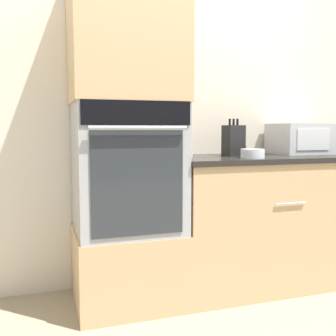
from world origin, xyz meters
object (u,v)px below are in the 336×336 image
object	(u,v)px
microwave	(302,139)
condiment_jar_back	(186,149)
condiment_jar_near	(244,149)
wall_oven	(127,168)
knife_block	(233,140)
condiment_jar_mid	(231,146)
condiment_jar_far	(188,152)
bowl	(253,154)

from	to	relation	value
microwave	condiment_jar_back	size ratio (longest dim) A/B	4.21
condiment_jar_near	condiment_jar_back	size ratio (longest dim) A/B	0.84
wall_oven	knife_block	distance (m)	0.78
knife_block	condiment_jar_back	bearing A→B (deg)	165.79
microwave	condiment_jar_near	world-z (taller)	microwave
wall_oven	condiment_jar_mid	size ratio (longest dim) A/B	6.93
wall_oven	knife_block	xyz separation A→B (m)	(0.76, 0.05, 0.16)
microwave	condiment_jar_near	size ratio (longest dim) A/B	4.98
wall_oven	condiment_jar_mid	distance (m)	0.90
condiment_jar_back	condiment_jar_mid	bearing A→B (deg)	18.18
condiment_jar_near	condiment_jar_back	xyz separation A→B (m)	(-0.43, 0.03, 0.01)
wall_oven	condiment_jar_far	size ratio (longest dim) A/B	10.00
microwave	knife_block	distance (m)	0.61
microwave	knife_block	bearing A→B (deg)	-173.95
wall_oven	condiment_jar_far	bearing A→B (deg)	2.15
bowl	condiment_jar_back	xyz separation A→B (m)	(-0.35, 0.30, 0.02)
condiment_jar_near	condiment_jar_mid	bearing A→B (deg)	94.90
bowl	condiment_jar_back	distance (m)	0.46
microwave	condiment_jar_back	xyz separation A→B (m)	(-0.93, 0.02, -0.06)
condiment_jar_mid	bowl	bearing A→B (deg)	-98.67
bowl	condiment_jar_mid	distance (m)	0.44
bowl	condiment_jar_near	world-z (taller)	condiment_jar_near
knife_block	condiment_jar_near	distance (m)	0.14
wall_oven	condiment_jar_far	world-z (taller)	wall_oven
condiment_jar_back	knife_block	bearing A→B (deg)	-14.21
condiment_jar_near	condiment_jar_back	bearing A→B (deg)	175.89
condiment_jar_near	condiment_jar_mid	size ratio (longest dim) A/B	0.77
knife_block	condiment_jar_far	size ratio (longest dim) A/B	3.24
knife_block	condiment_jar_far	world-z (taller)	knife_block
wall_oven	condiment_jar_near	xyz separation A→B (m)	(0.87, 0.10, 0.10)
knife_block	bowl	bearing A→B (deg)	-82.49
condiment_jar_far	wall_oven	bearing A→B (deg)	-177.85
bowl	microwave	bearing A→B (deg)	25.79
condiment_jar_mid	condiment_jar_far	world-z (taller)	condiment_jar_mid
condiment_jar_mid	condiment_jar_back	bearing A→B (deg)	-161.82
bowl	knife_block	bearing A→B (deg)	97.51
knife_block	condiment_jar_mid	bearing A→B (deg)	66.42
knife_block	condiment_jar_near	xyz separation A→B (m)	(0.11, 0.05, -0.06)
wall_oven	knife_block	world-z (taller)	wall_oven
condiment_jar_near	condiment_jar_far	xyz separation A→B (m)	(-0.45, -0.08, -0.00)
bowl	condiment_jar_back	size ratio (longest dim) A/B	1.47
condiment_jar_back	condiment_jar_far	bearing A→B (deg)	-103.35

